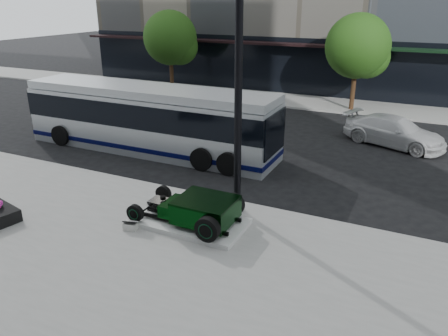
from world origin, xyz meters
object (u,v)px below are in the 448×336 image
at_px(hot_rod, 199,209).
at_px(transit_bus, 149,118).
at_px(lamppost, 238,104).
at_px(white_sedan, 394,131).

bearing_deg(hot_rod, transit_bus, 134.99).
bearing_deg(lamppost, white_sedan, 68.35).
distance_m(transit_bus, white_sedan, 11.51).
bearing_deg(white_sedan, lamppost, 178.18).
bearing_deg(hot_rod, lamppost, 68.74).
height_order(hot_rod, transit_bus, transit_bus).
height_order(hot_rod, lamppost, lamppost).
relative_size(hot_rod, transit_bus, 0.27).
distance_m(hot_rod, lamppost, 3.36).
bearing_deg(transit_bus, lamppost, -33.85).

